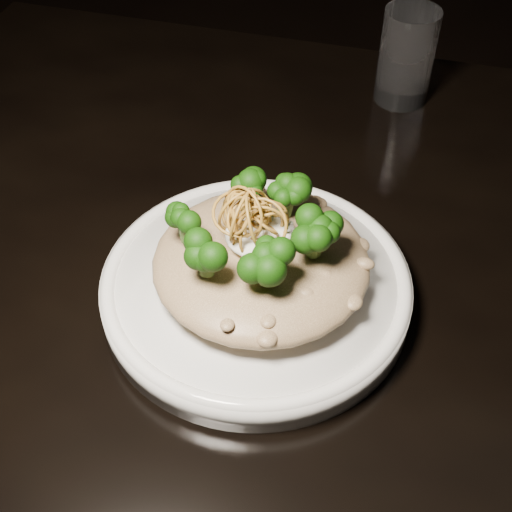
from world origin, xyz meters
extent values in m
cube|color=black|center=(0.00, 0.00, 0.73)|extent=(1.10, 0.80, 0.04)
cylinder|color=black|center=(-0.48, 0.33, 0.35)|extent=(0.05, 0.05, 0.71)
cylinder|color=white|center=(-0.06, -0.06, 0.76)|extent=(0.27, 0.27, 0.03)
ellipsoid|color=brown|center=(-0.06, -0.06, 0.80)|extent=(0.18, 0.18, 0.04)
ellipsoid|color=white|center=(-0.06, -0.05, 0.83)|extent=(0.06, 0.06, 0.02)
cylinder|color=white|center=(0.02, 0.30, 0.81)|extent=(0.08, 0.08, 0.11)
camera|label=1|loc=(0.05, -0.46, 1.23)|focal=50.00mm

